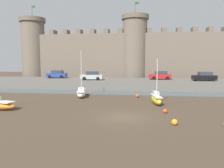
{
  "coord_description": "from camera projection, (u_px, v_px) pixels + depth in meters",
  "views": [
    {
      "loc": [
        1.66,
        -19.6,
        5.09
      ],
      "look_at": [
        -1.7,
        5.12,
        2.5
      ],
      "focal_mm": 35.0,
      "sensor_mm": 36.0,
      "label": 1
    }
  ],
  "objects": [
    {
      "name": "quay_road",
      "position": [
        133.0,
        84.0,
        41.96
      ],
      "size": [
        62.16,
        10.0,
        1.59
      ],
      "primitive_type": "cube",
      "color": "#666059",
      "rests_on": "ground"
    },
    {
      "name": "ground_plane",
      "position": [
        123.0,
        117.0,
        20.07
      ],
      "size": [
        160.0,
        160.0,
        0.0
      ],
      "primitive_type": "plane",
      "color": "#4C3D2D"
    },
    {
      "name": "mooring_buoy_off_centre",
      "position": [
        174.0,
        122.0,
        17.45
      ],
      "size": [
        0.5,
        0.5,
        0.5
      ],
      "primitive_type": "sphere",
      "color": "orange",
      "rests_on": "ground"
    },
    {
      "name": "mooring_buoy_near_shore",
      "position": [
        165.0,
        111.0,
        21.5
      ],
      "size": [
        0.44,
        0.44,
        0.44
      ],
      "primitive_type": "sphere",
      "color": "#E04C1E",
      "rests_on": "ground"
    },
    {
      "name": "car_quay_east",
      "position": [
        160.0,
        75.0,
        42.51
      ],
      "size": [
        4.21,
        2.11,
        1.62
      ],
      "color": "red",
      "rests_on": "quay_road"
    },
    {
      "name": "car_quay_west",
      "position": [
        204.0,
        76.0,
        39.48
      ],
      "size": [
        4.21,
        2.11,
        1.62
      ],
      "color": "black",
      "rests_on": "quay_road"
    },
    {
      "name": "mooring_buoy_mid_mud",
      "position": [
        137.0,
        96.0,
        30.84
      ],
      "size": [
        0.5,
        0.5,
        0.5
      ],
      "primitive_type": "sphere",
      "color": "#E04C1E",
      "rests_on": "ground"
    },
    {
      "name": "car_quay_centre_east",
      "position": [
        57.0,
        74.0,
        46.07
      ],
      "size": [
        4.21,
        2.11,
        1.62
      ],
      "color": "#263F99",
      "rests_on": "quay_road"
    },
    {
      "name": "car_quay_centre_west",
      "position": [
        92.0,
        76.0,
        41.22
      ],
      "size": [
        4.21,
        2.11,
        1.62
      ],
      "color": "#B2B5B7",
      "rests_on": "quay_road"
    },
    {
      "name": "castle",
      "position": [
        135.0,
        54.0,
        50.93
      ],
      "size": [
        56.4,
        6.24,
        18.64
      ],
      "color": "#706354",
      "rests_on": "ground"
    },
    {
      "name": "sailboat_foreground_left",
      "position": [
        82.0,
        93.0,
        31.43
      ],
      "size": [
        2.11,
        4.7,
        6.6
      ],
      "color": "silver",
      "rests_on": "ground"
    },
    {
      "name": "sailboat_midflat_right",
      "position": [
        156.0,
        99.0,
        26.23
      ],
      "size": [
        1.46,
        4.21,
        5.39
      ],
      "color": "yellow",
      "rests_on": "ground"
    },
    {
      "name": "water_channel",
      "position": [
        131.0,
        93.0,
        34.89
      ],
      "size": [
        80.0,
        4.5,
        0.1
      ],
      "primitive_type": "cube",
      "color": "#47565B",
      "rests_on": "ground"
    }
  ]
}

